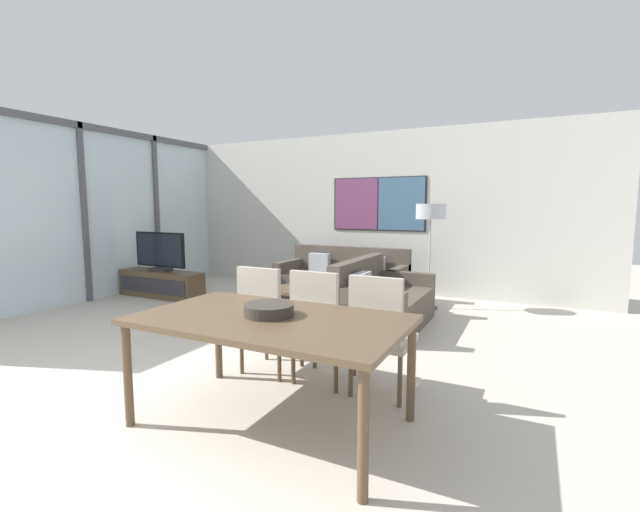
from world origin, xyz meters
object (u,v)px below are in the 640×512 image
dining_chair_right (380,330)px  television (160,252)px  coffee_table (304,295)px  tv_console (161,284)px  sofa_main (343,283)px  floor_lamp (431,217)px  sofa_side (379,304)px  dining_table (271,326)px  dining_chair_left (267,315)px  dining_chair_centre (320,322)px  fruit_bowl (269,309)px

dining_chair_right → television: bearing=156.3°
coffee_table → tv_console: bearing=177.5°
dining_chair_right → sofa_main: bearing=118.1°
tv_console → floor_lamp: floor_lamp is taller
television → sofa_main: 3.08m
dining_chair_right → floor_lamp: size_ratio=0.64×
sofa_side → coffee_table: size_ratio=1.94×
sofa_side → dining_chair_right: 2.07m
television → dining_table: size_ratio=0.57×
sofa_side → dining_table: bearing=-177.2°
sofa_main → dining_chair_left: 3.23m
dining_chair_right → dining_chair_centre: bearing=179.1°
sofa_side → sofa_main: bearing=40.3°
dining_chair_right → floor_lamp: bearing=95.6°
dining_chair_centre → dining_table: bearing=-90.0°
dining_table → dining_chair_left: size_ratio=1.87×
coffee_table → fruit_bowl: fruit_bowl is taller
sofa_side → floor_lamp: floor_lamp is taller
tv_console → dining_chair_centre: 4.42m
coffee_table → dining_chair_right: (1.69, -1.85, 0.22)m
sofa_side → dining_chair_right: (0.66, -1.95, 0.26)m
sofa_main → dining_chair_right: bearing=-61.9°
floor_lamp → dining_chair_right: bearing=-84.4°
coffee_table → fruit_bowl: (1.13, -2.57, 0.49)m
sofa_side → floor_lamp: size_ratio=1.01×
floor_lamp → tv_console: bearing=-164.2°
dining_chair_left → dining_chair_right: bearing=0.2°
dining_chair_left → fruit_bowl: dining_chair_left is taller
television → floor_lamp: floor_lamp is taller
dining_chair_left → floor_lamp: size_ratio=0.64×
dining_chair_right → floor_lamp: 3.27m
coffee_table → sofa_side: bearing=5.6°
tv_console → dining_chair_left: bearing=-30.0°
dining_chair_left → floor_lamp: floor_lamp is taller
sofa_side → television: bearing=89.7°
coffee_table → dining_chair_right: bearing=-47.5°
television → sofa_side: size_ratio=0.67×
coffee_table → dining_chair_left: 1.97m
floor_lamp → coffee_table: bearing=-136.6°
dining_chair_left → dining_table: bearing=-54.5°
dining_chair_right → tv_console: bearing=156.3°
fruit_bowl → coffee_table: bearing=113.7°
television → dining_table: (3.95, -2.72, -0.06)m
sofa_main → dining_chair_right: 3.59m
sofa_main → dining_chair_right: size_ratio=2.07×
dining_chair_left → dining_chair_right: 1.06m
dining_chair_centre → sofa_main: bearing=110.2°
television → dining_chair_right: size_ratio=1.07×
tv_console → sofa_side: bearing=-0.3°
dining_table → fruit_bowl: bearing=136.0°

